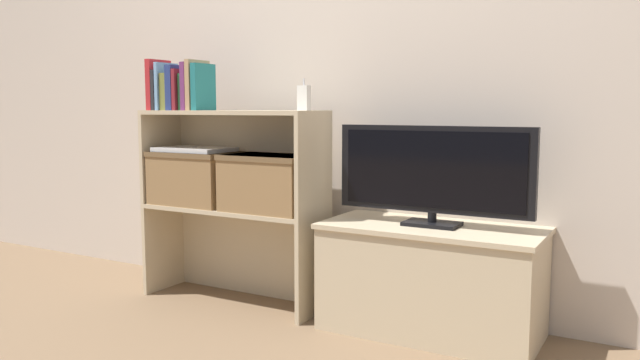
# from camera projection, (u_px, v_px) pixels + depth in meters

# --- Properties ---
(ground_plane) EXTENTS (16.00, 16.00, 0.00)m
(ground_plane) POSITION_uv_depth(u_px,v_px,m) (303.00, 327.00, 2.64)
(ground_plane) COLOR brown
(wall_back) EXTENTS (10.00, 0.05, 2.40)m
(wall_back) POSITION_uv_depth(u_px,v_px,m) (351.00, 48.00, 2.88)
(wall_back) COLOR beige
(wall_back) RESTS_ON ground_plane
(tv_stand) EXTENTS (0.89, 0.43, 0.45)m
(tv_stand) POSITION_uv_depth(u_px,v_px,m) (431.00, 279.00, 2.55)
(tv_stand) COLOR #CCB793
(tv_stand) RESTS_ON ground_plane
(tv) EXTENTS (0.81, 0.14, 0.40)m
(tv) POSITION_uv_depth(u_px,v_px,m) (433.00, 172.00, 2.50)
(tv) COLOR black
(tv) RESTS_ON tv_stand
(bookshelf_lower_tier) EXTENTS (0.90, 0.30, 0.46)m
(bookshelf_lower_tier) POSITION_uv_depth(u_px,v_px,m) (241.00, 239.00, 3.02)
(bookshelf_lower_tier) COLOR #CCB793
(bookshelf_lower_tier) RESTS_ON ground_plane
(bookshelf_upper_tier) EXTENTS (0.90, 0.30, 0.45)m
(bookshelf_upper_tier) POSITION_uv_depth(u_px,v_px,m) (240.00, 145.00, 2.97)
(bookshelf_upper_tier) COLOR #CCB793
(bookshelf_upper_tier) RESTS_ON bookshelf_lower_tier
(book_crimson) EXTENTS (0.03, 0.15, 0.24)m
(book_crimson) POSITION_uv_depth(u_px,v_px,m) (159.00, 85.00, 3.04)
(book_crimson) COLOR #B22328
(book_crimson) RESTS_ON bookshelf_upper_tier
(book_charcoal) EXTENTS (0.02, 0.15, 0.19)m
(book_charcoal) POSITION_uv_depth(u_px,v_px,m) (163.00, 90.00, 3.03)
(book_charcoal) COLOR #232328
(book_charcoal) RESTS_ON bookshelf_upper_tier
(book_skyblue) EXTENTS (0.02, 0.15, 0.23)m
(book_skyblue) POSITION_uv_depth(u_px,v_px,m) (167.00, 87.00, 3.02)
(book_skyblue) COLOR #709ECC
(book_skyblue) RESTS_ON bookshelf_upper_tier
(book_olive) EXTENTS (0.04, 0.13, 0.18)m
(book_olive) POSITION_uv_depth(u_px,v_px,m) (172.00, 92.00, 3.00)
(book_olive) COLOR olive
(book_olive) RESTS_ON bookshelf_upper_tier
(book_navy) EXTENTS (0.04, 0.15, 0.21)m
(book_navy) POSITION_uv_depth(u_px,v_px,m) (178.00, 88.00, 2.98)
(book_navy) COLOR navy
(book_navy) RESTS_ON bookshelf_upper_tier
(book_maroon) EXTENTS (0.02, 0.15, 0.19)m
(book_maroon) POSITION_uv_depth(u_px,v_px,m) (184.00, 90.00, 2.97)
(book_maroon) COLOR maroon
(book_maroon) RESTS_ON bookshelf_upper_tier
(book_forest) EXTENTS (0.02, 0.12, 0.17)m
(book_forest) POSITION_uv_depth(u_px,v_px,m) (188.00, 92.00, 2.95)
(book_forest) COLOR #286638
(book_forest) RESTS_ON bookshelf_upper_tier
(book_plum) EXTENTS (0.03, 0.14, 0.22)m
(book_plum) POSITION_uv_depth(u_px,v_px,m) (192.00, 87.00, 2.94)
(book_plum) COLOR #6B2D66
(book_plum) RESTS_ON bookshelf_upper_tier
(book_tan) EXTENTS (0.03, 0.15, 0.23)m
(book_tan) POSITION_uv_depth(u_px,v_px,m) (198.00, 85.00, 2.92)
(book_tan) COLOR tan
(book_tan) RESTS_ON bookshelf_upper_tier
(book_teal) EXTENTS (0.03, 0.15, 0.22)m
(book_teal) POSITION_uv_depth(u_px,v_px,m) (203.00, 87.00, 2.90)
(book_teal) COLOR #1E7075
(book_teal) RESTS_ON bookshelf_upper_tier
(baby_monitor) EXTENTS (0.05, 0.04, 0.14)m
(baby_monitor) POSITION_uv_depth(u_px,v_px,m) (304.00, 98.00, 2.70)
(baby_monitor) COLOR white
(baby_monitor) RESTS_ON bookshelf_upper_tier
(storage_basket_left) EXTENTS (0.41, 0.27, 0.26)m
(storage_basket_left) POSITION_uv_depth(u_px,v_px,m) (195.00, 176.00, 3.03)
(storage_basket_left) COLOR #937047
(storage_basket_left) RESTS_ON bookshelf_lower_tier
(storage_basket_right) EXTENTS (0.41, 0.27, 0.26)m
(storage_basket_right) POSITION_uv_depth(u_px,v_px,m) (269.00, 181.00, 2.81)
(storage_basket_right) COLOR #937047
(storage_basket_right) RESTS_ON bookshelf_lower_tier
(laptop) EXTENTS (0.35, 0.24, 0.02)m
(laptop) POSITION_uv_depth(u_px,v_px,m) (195.00, 149.00, 3.01)
(laptop) COLOR white
(laptop) RESTS_ON storage_basket_left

